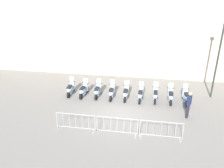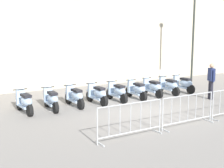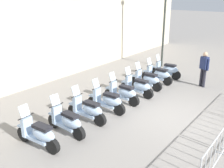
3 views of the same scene
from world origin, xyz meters
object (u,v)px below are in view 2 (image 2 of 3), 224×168
at_px(motorcycle_0, 25,102).
at_px(motorcycle_2, 75,96).
at_px(barrier_segment_1, 188,111).
at_px(officer_near_row_end, 211,79).
at_px(motorcycle_8, 183,84).
at_px(barrier_segment_0, 131,121).
at_px(motorcycle_5, 137,90).
at_px(motorcycle_1, 51,99).
at_px(motorcycle_4, 117,92).
at_px(street_lamp, 194,24).
at_px(motorcycle_6, 152,87).
at_px(motorcycle_7, 169,86).
at_px(motorcycle_3, 97,94).

distance_m(motorcycle_0, motorcycle_2, 2.12).
bearing_deg(barrier_segment_1, officer_near_row_end, 36.92).
distance_m(motorcycle_8, barrier_segment_0, 7.97).
relative_size(motorcycle_2, motorcycle_5, 1.00).
bearing_deg(motorcycle_1, motorcycle_4, 5.98).
bearing_deg(street_lamp, motorcycle_6, -156.65).
relative_size(motorcycle_0, motorcycle_1, 1.00).
height_order(barrier_segment_1, officer_near_row_end, officer_near_row_end).
xyz_separation_m(motorcycle_4, barrier_segment_1, (0.42, -4.40, 0.07)).
relative_size(motorcycle_2, officer_near_row_end, 1.00).
bearing_deg(motorcycle_7, motorcycle_6, -175.72).
bearing_deg(motorcycle_3, motorcycle_8, 6.45).
xyz_separation_m(motorcycle_1, street_lamp, (9.27, 2.32, 3.25)).
xyz_separation_m(motorcycle_6, barrier_segment_1, (-1.69, -4.66, 0.07)).
distance_m(motorcycle_1, barrier_segment_1, 5.42).
height_order(motorcycle_3, barrier_segment_1, motorcycle_3).
height_order(motorcycle_1, motorcycle_2, same).
xyz_separation_m(motorcycle_4, motorcycle_5, (1.06, 0.03, 0.00)).
xyz_separation_m(motorcycle_3, barrier_segment_0, (-0.86, -4.50, 0.07)).
height_order(motorcycle_1, motorcycle_3, same).
relative_size(motorcycle_3, motorcycle_8, 1.00).
distance_m(motorcycle_1, street_lamp, 10.09).
bearing_deg(motorcycle_1, motorcycle_2, 8.81).
distance_m(barrier_segment_0, officer_near_row_end, 6.88).
bearing_deg(barrier_segment_0, motorcycle_0, 118.49).
relative_size(motorcycle_1, motorcycle_3, 1.00).
bearing_deg(motorcycle_0, motorcycle_8, 5.62).
bearing_deg(barrier_segment_0, officer_near_row_end, 26.66).
relative_size(motorcycle_0, officer_near_row_end, 1.00).
relative_size(motorcycle_1, officer_near_row_end, 1.00).
bearing_deg(motorcycle_0, motorcycle_1, 1.03).
relative_size(motorcycle_2, motorcycle_7, 1.00).
height_order(motorcycle_1, officer_near_row_end, officer_near_row_end).
bearing_deg(street_lamp, motorcycle_8, -141.25).
height_order(motorcycle_8, officer_near_row_end, officer_near_row_end).
distance_m(motorcycle_6, barrier_segment_1, 4.95).
height_order(motorcycle_1, motorcycle_8, same).
relative_size(motorcycle_0, motorcycle_5, 1.00).
height_order(motorcycle_0, motorcycle_8, same).
bearing_deg(motorcycle_4, barrier_segment_0, -112.48).
height_order(motorcycle_0, motorcycle_4, same).
bearing_deg(motorcycle_7, motorcycle_8, 7.51).
bearing_deg(motorcycle_2, barrier_segment_1, -59.11).
bearing_deg(barrier_segment_0, barrier_segment_1, 5.39).
distance_m(motorcycle_2, officer_near_row_end, 6.50).
bearing_deg(motorcycle_4, motorcycle_8, 6.48).
bearing_deg(motorcycle_7, motorcycle_0, -174.66).
bearing_deg(motorcycle_7, motorcycle_4, -173.87).
bearing_deg(motorcycle_5, barrier_segment_1, -98.29).
distance_m(motorcycle_0, motorcycle_6, 6.36).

